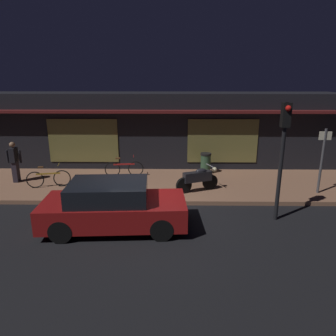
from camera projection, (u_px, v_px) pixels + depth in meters
ground_plane at (144, 217)px, 9.87m from camera, size 60.00×60.00×0.00m
sidewalk_slab at (150, 184)px, 12.73m from camera, size 18.00×4.00×0.15m
storefront_building at (154, 130)px, 15.51m from camera, size 18.00×3.30×3.60m
motorcycle at (198, 179)px, 11.62m from camera, size 1.62×0.84×0.97m
bicycle_parked at (49, 178)px, 12.10m from camera, size 1.63×0.49×0.91m
bicycle_extra at (124, 168)px, 13.43m from camera, size 1.65×0.42×0.91m
person_photographer at (14, 161)px, 12.59m from camera, size 0.61×0.38×1.67m
sign_post at (322, 157)px, 11.21m from camera, size 0.44×0.09×2.40m
trash_bin at (206, 163)px, 13.85m from camera, size 0.48×0.48×0.93m
traffic_light_pole at (283, 142)px, 9.05m from camera, size 0.24×0.33×3.60m
parked_car_near at (113, 206)px, 8.99m from camera, size 4.19×1.99×1.42m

